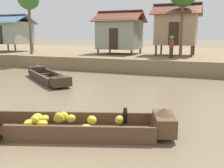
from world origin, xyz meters
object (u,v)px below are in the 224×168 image
(stilt_house_mid_right, at_px, (176,28))
(vendor_person, at_px, (171,46))
(stilt_house_mid_left, at_px, (120,34))
(stilt_house_left, at_px, (10,32))
(banana_boat, at_px, (67,125))
(palm_tree_mid, at_px, (29,0))
(cargo_boat_upstream, at_px, (47,77))

(stilt_house_mid_right, relative_size, vendor_person, 2.56)
(stilt_house_mid_left, xyz_separation_m, vendor_person, (5.01, -2.62, -0.90))
(vendor_person, bearing_deg, stilt_house_left, 173.61)
(stilt_house_mid_left, bearing_deg, stilt_house_mid_right, -0.96)
(stilt_house_left, distance_m, stilt_house_mid_right, 16.81)
(banana_boat, bearing_deg, vendor_person, 86.65)
(banana_boat, height_order, palm_tree_mid, palm_tree_mid)
(cargo_boat_upstream, distance_m, palm_tree_mid, 10.06)
(stilt_house_left, relative_size, stilt_house_mid_left, 1.06)
(banana_boat, distance_m, vendor_person, 13.82)
(stilt_house_left, xyz_separation_m, stilt_house_mid_left, (11.82, 0.73, -0.16))
(banana_boat, bearing_deg, palm_tree_mid, 131.29)
(banana_boat, bearing_deg, stilt_house_mid_left, 104.46)
(stilt_house_mid_right, height_order, vendor_person, stilt_house_mid_right)
(cargo_boat_upstream, xyz_separation_m, stilt_house_mid_left, (1.32, 9.40, 2.59))
(cargo_boat_upstream, xyz_separation_m, stilt_house_mid_right, (6.29, 9.32, 3.02))
(stilt_house_mid_right, relative_size, palm_tree_mid, 0.74)
(vendor_person, bearing_deg, stilt_house_mid_right, 90.76)
(cargo_boat_upstream, height_order, palm_tree_mid, palm_tree_mid)
(stilt_house_mid_right, xyz_separation_m, palm_tree_mid, (-12.18, -3.24, 2.43))
(palm_tree_mid, relative_size, vendor_person, 3.44)
(stilt_house_mid_right, bearing_deg, stilt_house_mid_left, 179.04)
(stilt_house_mid_right, height_order, palm_tree_mid, palm_tree_mid)
(stilt_house_mid_left, relative_size, palm_tree_mid, 0.73)
(cargo_boat_upstream, relative_size, stilt_house_mid_right, 1.20)
(banana_boat, relative_size, vendor_person, 3.55)
(cargo_boat_upstream, relative_size, palm_tree_mid, 0.89)
(stilt_house_mid_left, bearing_deg, cargo_boat_upstream, -97.98)
(cargo_boat_upstream, bearing_deg, vendor_person, 46.99)
(banana_boat, height_order, stilt_house_left, stilt_house_left)
(vendor_person, bearing_deg, banana_boat, -93.35)
(vendor_person, bearing_deg, stilt_house_mid_left, 152.40)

